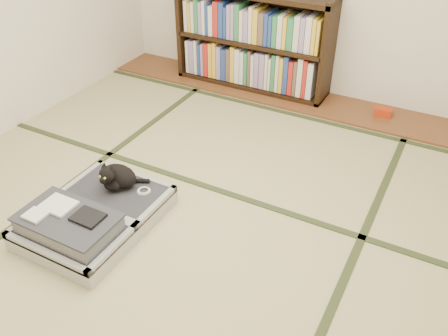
% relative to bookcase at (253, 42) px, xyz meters
% --- Properties ---
extents(floor, '(4.50, 4.50, 0.00)m').
position_rel_bookcase_xyz_m(floor, '(0.56, -2.07, -0.45)').
color(floor, tan).
rests_on(floor, ground).
extents(wood_strip, '(4.00, 0.50, 0.02)m').
position_rel_bookcase_xyz_m(wood_strip, '(0.56, -0.07, -0.44)').
color(wood_strip, brown).
rests_on(wood_strip, ground).
extents(red_item, '(0.16, 0.10, 0.07)m').
position_rel_bookcase_xyz_m(red_item, '(1.31, -0.04, -0.40)').
color(red_item, '#B22B0E').
rests_on(red_item, wood_strip).
extents(tatami_borders, '(4.00, 4.50, 0.01)m').
position_rel_bookcase_xyz_m(tatami_borders, '(0.56, -1.57, -0.45)').
color(tatami_borders, '#2D381E').
rests_on(tatami_borders, ground).
extents(bookcase, '(1.51, 0.35, 0.97)m').
position_rel_bookcase_xyz_m(bookcase, '(0.00, 0.00, 0.00)').
color(bookcase, black).
rests_on(bookcase, wood_strip).
extents(suitcase, '(0.66, 0.88, 0.26)m').
position_rel_bookcase_xyz_m(suitcase, '(0.02, -2.39, -0.36)').
color(suitcase, '#A0A0A4').
rests_on(suitcase, floor).
extents(cat, '(0.29, 0.30, 0.24)m').
position_rel_bookcase_xyz_m(cat, '(0.01, -2.10, -0.24)').
color(cat, black).
rests_on(cat, suitcase).
extents(cable_coil, '(0.09, 0.09, 0.02)m').
position_rel_bookcase_xyz_m(cable_coil, '(0.19, -2.06, -0.32)').
color(cable_coil, white).
rests_on(cable_coil, suitcase).
extents(hanger, '(0.45, 0.29, 0.01)m').
position_rel_bookcase_xyz_m(hanger, '(-0.00, -2.25, -0.44)').
color(hanger, black).
rests_on(hanger, floor).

